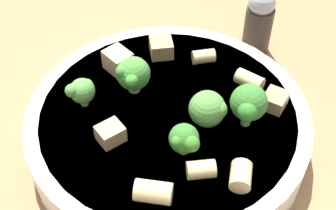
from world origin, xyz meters
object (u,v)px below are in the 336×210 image
(rigatoni_1, at_px, (249,80))
(chicken_chunk_1, at_px, (118,61))
(rigatoni_0, at_px, (201,170))
(broccoli_floret_2, at_px, (185,140))
(broccoli_floret_4, at_px, (208,109))
(chicken_chunk_0, at_px, (161,47))
(broccoli_floret_1, at_px, (132,74))
(broccoli_floret_3, at_px, (249,104))
(broccoli_floret_0, at_px, (82,91))
(rigatoni_2, at_px, (241,176))
(rigatoni_4, at_px, (204,56))
(pasta_bowl, at_px, (168,125))
(chicken_chunk_2, at_px, (110,134))
(pepper_shaker, at_px, (259,21))
(chicken_chunk_3, at_px, (275,100))
(rigatoni_3, at_px, (153,192))

(rigatoni_1, xyz_separation_m, chicken_chunk_1, (0.02, -0.13, 0.00))
(rigatoni_0, xyz_separation_m, rigatoni_1, (-0.12, 0.01, 0.00))
(rigatoni_0, relative_size, chicken_chunk_1, 0.91)
(broccoli_floret_2, distance_m, rigatoni_0, 0.03)
(rigatoni_0, bearing_deg, rigatoni_1, 175.80)
(chicken_chunk_1, bearing_deg, broccoli_floret_4, 70.44)
(chicken_chunk_0, bearing_deg, broccoli_floret_1, -3.59)
(broccoli_floret_2, relative_size, chicken_chunk_0, 1.22)
(broccoli_floret_3, bearing_deg, chicken_chunk_1, -100.16)
(broccoli_floret_0, xyz_separation_m, rigatoni_2, (0.03, 0.16, -0.01))
(broccoli_floret_0, bearing_deg, broccoli_floret_2, 80.04)
(broccoli_floret_4, bearing_deg, rigatoni_4, -158.84)
(pasta_bowl, height_order, broccoli_floret_2, broccoli_floret_2)
(pasta_bowl, xyz_separation_m, rigatoni_2, (0.05, 0.08, 0.03))
(broccoli_floret_1, bearing_deg, pasta_bowl, 70.40)
(chicken_chunk_2, bearing_deg, chicken_chunk_0, -178.11)
(broccoli_floret_1, height_order, broccoli_floret_2, broccoli_floret_1)
(broccoli_floret_4, distance_m, rigatoni_2, 0.07)
(rigatoni_2, bearing_deg, broccoli_floret_4, -137.72)
(broccoli_floret_2, relative_size, chicken_chunk_1, 1.18)
(rigatoni_1, relative_size, pepper_shaker, 0.33)
(chicken_chunk_0, bearing_deg, rigatoni_1, 82.00)
(broccoli_floret_0, xyz_separation_m, chicken_chunk_3, (-0.06, 0.16, -0.01))
(rigatoni_3, xyz_separation_m, chicken_chunk_0, (-0.16, -0.06, -0.00))
(broccoli_floret_3, height_order, rigatoni_4, broccoli_floret_3)
(broccoli_floret_1, distance_m, rigatoni_4, 0.08)
(broccoli_floret_3, relative_size, chicken_chunk_3, 1.94)
(broccoli_floret_3, xyz_separation_m, pepper_shaker, (-0.15, -0.03, -0.03))
(broccoli_floret_3, xyz_separation_m, chicken_chunk_2, (0.06, -0.10, -0.02))
(pasta_bowl, xyz_separation_m, broccoli_floret_0, (0.02, -0.08, 0.03))
(broccoli_floret_1, distance_m, chicken_chunk_1, 0.04)
(rigatoni_4, relative_size, chicken_chunk_2, 1.04)
(pasta_bowl, distance_m, broccoli_floret_3, 0.08)
(broccoli_floret_3, xyz_separation_m, rigatoni_0, (0.07, -0.02, -0.02))
(broccoli_floret_3, xyz_separation_m, rigatoni_1, (-0.05, -0.01, -0.02))
(rigatoni_4, height_order, chicken_chunk_3, same)
(rigatoni_3, xyz_separation_m, pepper_shaker, (-0.26, 0.02, -0.01))
(broccoli_floret_1, height_order, chicken_chunk_1, broccoli_floret_1)
(pasta_bowl, xyz_separation_m, chicken_chunk_0, (-0.08, -0.04, 0.03))
(rigatoni_1, bearing_deg, broccoli_floret_1, -65.16)
(rigatoni_4, height_order, chicken_chunk_2, chicken_chunk_2)
(rigatoni_3, bearing_deg, chicken_chunk_2, -125.36)
(broccoli_floret_0, xyz_separation_m, chicken_chunk_2, (0.03, 0.04, -0.01))
(rigatoni_3, height_order, chicken_chunk_2, rigatoni_3)
(rigatoni_4, bearing_deg, broccoli_floret_1, -36.92)
(broccoli_floret_2, height_order, chicken_chunk_0, broccoli_floret_2)
(broccoli_floret_3, distance_m, chicken_chunk_1, 0.14)
(rigatoni_2, height_order, rigatoni_4, rigatoni_2)
(broccoli_floret_2, height_order, rigatoni_1, broccoli_floret_2)
(rigatoni_1, relative_size, chicken_chunk_3, 1.21)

